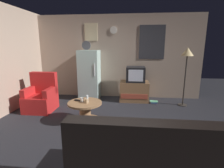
{
  "coord_description": "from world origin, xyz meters",
  "views": [
    {
      "loc": [
        0.44,
        -2.99,
        1.63
      ],
      "look_at": [
        0.02,
        0.9,
        0.75
      ],
      "focal_mm": 27.36,
      "sensor_mm": 36.0,
      "label": 1
    }
  ],
  "objects_px": {
    "armchair": "(41,97)",
    "book_stack": "(154,102)",
    "crt_tv": "(135,74)",
    "tv_stand": "(134,91)",
    "coffee_table": "(85,112)",
    "remote_control": "(78,100)",
    "couch": "(146,162)",
    "standing_lamp": "(187,56)",
    "wine_glass": "(87,99)",
    "fridge": "(90,75)",
    "mug_ceramic_white": "(82,100)",
    "mug_ceramic_tan": "(86,101)"
  },
  "relations": [
    {
      "from": "tv_stand",
      "to": "book_stack",
      "type": "xyz_separation_m",
      "value": [
        0.57,
        -0.19,
        -0.26
      ]
    },
    {
      "from": "mug_ceramic_white",
      "to": "couch",
      "type": "height_order",
      "value": "couch"
    },
    {
      "from": "mug_ceramic_white",
      "to": "mug_ceramic_tan",
      "type": "xyz_separation_m",
      "value": [
        0.12,
        -0.09,
        0.0
      ]
    },
    {
      "from": "crt_tv",
      "to": "armchair",
      "type": "distance_m",
      "value": 2.66
    },
    {
      "from": "remote_control",
      "to": "couch",
      "type": "relative_size",
      "value": 0.09
    },
    {
      "from": "standing_lamp",
      "to": "tv_stand",
      "type": "bearing_deg",
      "value": 168.67
    },
    {
      "from": "couch",
      "to": "armchair",
      "type": "bearing_deg",
      "value": 137.9
    },
    {
      "from": "remote_control",
      "to": "fridge",
      "type": "bearing_deg",
      "value": 110.51
    },
    {
      "from": "coffee_table",
      "to": "mug_ceramic_tan",
      "type": "relative_size",
      "value": 8.0
    },
    {
      "from": "standing_lamp",
      "to": "mug_ceramic_tan",
      "type": "bearing_deg",
      "value": -148.98
    },
    {
      "from": "coffee_table",
      "to": "couch",
      "type": "distance_m",
      "value": 1.97
    },
    {
      "from": "tv_stand",
      "to": "mug_ceramic_white",
      "type": "distance_m",
      "value": 1.98
    },
    {
      "from": "mug_ceramic_white",
      "to": "mug_ceramic_tan",
      "type": "height_order",
      "value": "same"
    },
    {
      "from": "armchair",
      "to": "remote_control",
      "type": "bearing_deg",
      "value": -25.58
    },
    {
      "from": "standing_lamp",
      "to": "book_stack",
      "type": "xyz_separation_m",
      "value": [
        -0.78,
        0.08,
        -1.32
      ]
    },
    {
      "from": "fridge",
      "to": "wine_glass",
      "type": "distance_m",
      "value": 1.76
    },
    {
      "from": "coffee_table",
      "to": "wine_glass",
      "type": "xyz_separation_m",
      "value": [
        0.05,
        0.01,
        0.31
      ]
    },
    {
      "from": "remote_control",
      "to": "armchair",
      "type": "relative_size",
      "value": 0.16
    },
    {
      "from": "tv_stand",
      "to": "mug_ceramic_white",
      "type": "height_order",
      "value": "tv_stand"
    },
    {
      "from": "crt_tv",
      "to": "coffee_table",
      "type": "xyz_separation_m",
      "value": [
        -1.1,
        -1.64,
        -0.58
      ]
    },
    {
      "from": "book_stack",
      "to": "standing_lamp",
      "type": "bearing_deg",
      "value": -5.57
    },
    {
      "from": "tv_stand",
      "to": "coffee_table",
      "type": "distance_m",
      "value": 1.96
    },
    {
      "from": "fridge",
      "to": "book_stack",
      "type": "distance_m",
      "value": 2.09
    },
    {
      "from": "coffee_table",
      "to": "mug_ceramic_tan",
      "type": "height_order",
      "value": "mug_ceramic_tan"
    },
    {
      "from": "crt_tv",
      "to": "fridge",
      "type": "bearing_deg",
      "value": 176.47
    },
    {
      "from": "armchair",
      "to": "book_stack",
      "type": "distance_m",
      "value": 3.08
    },
    {
      "from": "standing_lamp",
      "to": "fridge",
      "type": "bearing_deg",
      "value": 172.55
    },
    {
      "from": "armchair",
      "to": "book_stack",
      "type": "bearing_deg",
      "value": 15.45
    },
    {
      "from": "standing_lamp",
      "to": "wine_glass",
      "type": "relative_size",
      "value": 10.6
    },
    {
      "from": "crt_tv",
      "to": "mug_ceramic_white",
      "type": "xyz_separation_m",
      "value": [
        -1.17,
        -1.61,
        -0.31
      ]
    },
    {
      "from": "standing_lamp",
      "to": "couch",
      "type": "xyz_separation_m",
      "value": [
        -1.28,
        -2.97,
        -1.05
      ]
    },
    {
      "from": "remote_control",
      "to": "crt_tv",
      "type": "bearing_deg",
      "value": 66.88
    },
    {
      "from": "wine_glass",
      "to": "coffee_table",
      "type": "bearing_deg",
      "value": -168.43
    },
    {
      "from": "standing_lamp",
      "to": "mug_ceramic_tan",
      "type": "distance_m",
      "value": 2.9
    },
    {
      "from": "coffee_table",
      "to": "mug_ceramic_tan",
      "type": "xyz_separation_m",
      "value": [
        0.05,
        -0.06,
        0.28
      ]
    },
    {
      "from": "tv_stand",
      "to": "couch",
      "type": "distance_m",
      "value": 3.24
    },
    {
      "from": "standing_lamp",
      "to": "couch",
      "type": "relative_size",
      "value": 0.94
    },
    {
      "from": "mug_ceramic_tan",
      "to": "book_stack",
      "type": "bearing_deg",
      "value": 43.36
    },
    {
      "from": "coffee_table",
      "to": "mug_ceramic_white",
      "type": "relative_size",
      "value": 8.0
    },
    {
      "from": "book_stack",
      "to": "crt_tv",
      "type": "bearing_deg",
      "value": 160.45
    },
    {
      "from": "fridge",
      "to": "coffee_table",
      "type": "height_order",
      "value": "fridge"
    },
    {
      "from": "remote_control",
      "to": "couch",
      "type": "distance_m",
      "value": 2.15
    },
    {
      "from": "crt_tv",
      "to": "tv_stand",
      "type": "bearing_deg",
      "value": 177.88
    },
    {
      "from": "wine_glass",
      "to": "couch",
      "type": "relative_size",
      "value": 0.09
    },
    {
      "from": "crt_tv",
      "to": "coffee_table",
      "type": "bearing_deg",
      "value": -123.89
    },
    {
      "from": "wine_glass",
      "to": "armchair",
      "type": "height_order",
      "value": "armchair"
    },
    {
      "from": "fridge",
      "to": "standing_lamp",
      "type": "relative_size",
      "value": 1.11
    },
    {
      "from": "mug_ceramic_tan",
      "to": "book_stack",
      "type": "distance_m",
      "value": 2.24
    },
    {
      "from": "fridge",
      "to": "crt_tv",
      "type": "distance_m",
      "value": 1.4
    },
    {
      "from": "standing_lamp",
      "to": "wine_glass",
      "type": "bearing_deg",
      "value": -150.28
    }
  ]
}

